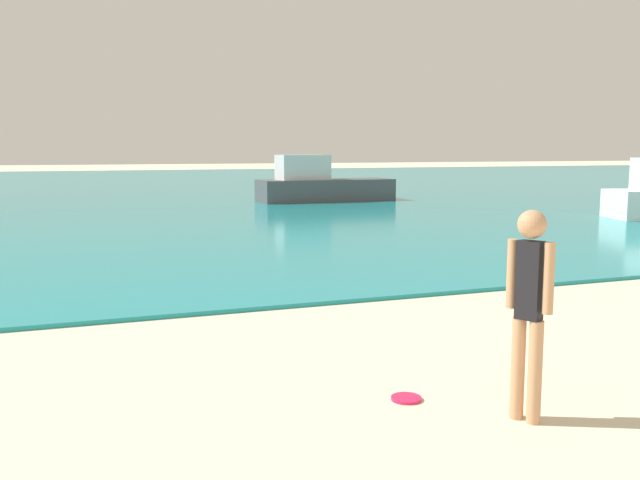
% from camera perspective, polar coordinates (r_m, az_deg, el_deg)
% --- Properties ---
extents(water, '(160.00, 60.00, 0.06)m').
position_cam_1_polar(water, '(38.49, -16.87, 4.14)').
color(water, teal).
rests_on(water, ground).
extents(person_standing, '(0.21, 0.34, 1.61)m').
position_cam_1_polar(person_standing, '(5.41, 16.78, -4.96)').
color(person_standing, tan).
rests_on(person_standing, ground).
extents(frisbee, '(0.25, 0.25, 0.03)m').
position_cam_1_polar(frisbee, '(5.90, 7.10, -12.79)').
color(frisbee, '#E51E4C').
rests_on(frisbee, ground).
extents(boat_far, '(5.24, 1.73, 1.78)m').
position_cam_1_polar(boat_far, '(26.78, 0.05, 4.53)').
color(boat_far, '#4C4C51').
rests_on(boat_far, water).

